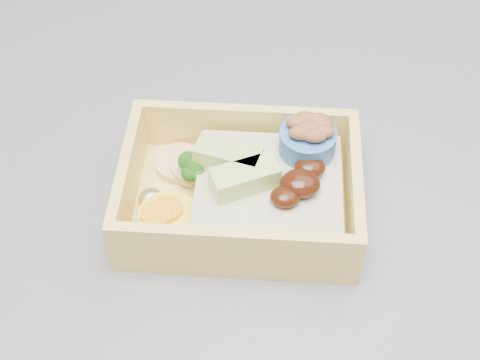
{
  "coord_description": "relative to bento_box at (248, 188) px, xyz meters",
  "views": [
    {
      "loc": [
        -0.11,
        -0.28,
        1.31
      ],
      "look_at": [
        -0.13,
        0.02,
        0.95
      ],
      "focal_mm": 50.0,
      "sensor_mm": 36.0,
      "label": 1
    }
  ],
  "objects": [
    {
      "name": "bento_box",
      "position": [
        0.0,
        0.0,
        0.0
      ],
      "size": [
        0.17,
        0.12,
        0.06
      ],
      "rotation": [
        0.0,
        0.0,
        -0.01
      ],
      "color": "#F2D164",
      "rests_on": "island"
    }
  ]
}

